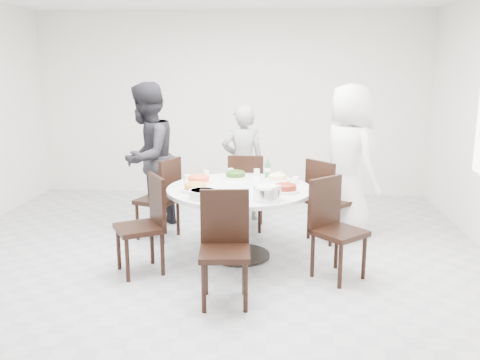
# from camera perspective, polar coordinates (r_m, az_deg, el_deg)

# --- Properties ---
(floor) EXTENTS (6.00, 6.00, 0.01)m
(floor) POSITION_cam_1_polar(r_m,az_deg,el_deg) (5.29, -3.98, -9.28)
(floor) COLOR #ADAEB2
(floor) RESTS_ON ground
(wall_back) EXTENTS (6.00, 0.01, 2.80)m
(wall_back) POSITION_cam_1_polar(r_m,az_deg,el_deg) (7.91, -0.98, 8.47)
(wall_back) COLOR white
(wall_back) RESTS_ON ground
(wall_front) EXTENTS (6.00, 0.01, 2.80)m
(wall_front) POSITION_cam_1_polar(r_m,az_deg,el_deg) (2.08, -16.61, -3.84)
(wall_front) COLOR white
(wall_front) RESTS_ON ground
(dining_table) EXTENTS (1.50, 1.50, 0.75)m
(dining_table) POSITION_cam_1_polar(r_m,az_deg,el_deg) (5.33, -0.04, -4.79)
(dining_table) COLOR white
(dining_table) RESTS_ON floor
(chair_ne) EXTENTS (0.59, 0.59, 0.95)m
(chair_ne) POSITION_cam_1_polar(r_m,az_deg,el_deg) (5.92, 10.12, -2.21)
(chair_ne) COLOR black
(chair_ne) RESTS_ON floor
(chair_n) EXTENTS (0.42, 0.42, 0.95)m
(chair_n) POSITION_cam_1_polar(r_m,az_deg,el_deg) (6.24, 0.73, -1.26)
(chair_n) COLOR black
(chair_n) RESTS_ON floor
(chair_nw) EXTENTS (0.54, 0.54, 0.95)m
(chair_nw) POSITION_cam_1_polar(r_m,az_deg,el_deg) (5.98, -9.28, -2.04)
(chair_nw) COLOR black
(chair_nw) RESTS_ON floor
(chair_sw) EXTENTS (0.58, 0.58, 0.95)m
(chair_sw) POSITION_cam_1_polar(r_m,az_deg,el_deg) (4.99, -11.27, -5.07)
(chair_sw) COLOR black
(chair_sw) RESTS_ON floor
(chair_s) EXTENTS (0.46, 0.46, 0.95)m
(chair_s) POSITION_cam_1_polar(r_m,az_deg,el_deg) (4.27, -1.73, -7.88)
(chair_s) COLOR black
(chair_s) RESTS_ON floor
(chair_se) EXTENTS (0.59, 0.59, 0.95)m
(chair_se) POSITION_cam_1_polar(r_m,az_deg,el_deg) (4.86, 11.09, -5.54)
(chair_se) COLOR black
(chair_se) RESTS_ON floor
(diner_right) EXTENTS (0.92, 1.04, 1.79)m
(diner_right) POSITION_cam_1_polar(r_m,az_deg,el_deg) (6.05, 12.10, 2.08)
(diner_right) COLOR silver
(diner_right) RESTS_ON floor
(diner_middle) EXTENTS (0.59, 0.43, 1.50)m
(diner_middle) POSITION_cam_1_polar(r_m,az_deg,el_deg) (6.57, 0.35, 1.91)
(diner_middle) COLOR black
(diner_middle) RESTS_ON floor
(diner_left) EXTENTS (0.85, 1.00, 1.80)m
(diner_left) POSITION_cam_1_polar(r_m,az_deg,el_deg) (6.20, -10.39, 2.45)
(diner_left) COLOR black
(diner_left) RESTS_ON floor
(dish_greens) EXTENTS (0.28, 0.28, 0.07)m
(dish_greens) POSITION_cam_1_polar(r_m,az_deg,el_deg) (5.66, -0.50, 0.53)
(dish_greens) COLOR white
(dish_greens) RESTS_ON dining_table
(dish_pale) EXTENTS (0.26, 0.26, 0.07)m
(dish_pale) POSITION_cam_1_polar(r_m,az_deg,el_deg) (5.53, 4.22, 0.20)
(dish_pale) COLOR white
(dish_pale) RESTS_ON dining_table
(dish_orange) EXTENTS (0.28, 0.28, 0.08)m
(dish_orange) POSITION_cam_1_polar(r_m,az_deg,el_deg) (5.43, -4.65, 0.01)
(dish_orange) COLOR white
(dish_orange) RESTS_ON dining_table
(dish_redbrown) EXTENTS (0.27, 0.27, 0.07)m
(dish_redbrown) POSITION_cam_1_polar(r_m,az_deg,el_deg) (5.06, 5.17, -0.98)
(dish_redbrown) COLOR white
(dish_redbrown) RESTS_ON dining_table
(dish_tofu) EXTENTS (0.29, 0.29, 0.07)m
(dish_tofu) POSITION_cam_1_polar(r_m,az_deg,el_deg) (5.10, -5.04, -0.86)
(dish_tofu) COLOR white
(dish_tofu) RESTS_ON dining_table
(rice_bowl) EXTENTS (0.27, 0.27, 0.11)m
(rice_bowl) POSITION_cam_1_polar(r_m,az_deg,el_deg) (4.76, 3.06, -1.56)
(rice_bowl) COLOR silver
(rice_bowl) RESTS_ON dining_table
(soup_bowl) EXTENTS (0.27, 0.27, 0.08)m
(soup_bowl) POSITION_cam_1_polar(r_m,az_deg,el_deg) (4.82, -4.20, -1.59)
(soup_bowl) COLOR white
(soup_bowl) RESTS_ON dining_table
(beverage_bottle) EXTENTS (0.06, 0.06, 0.21)m
(beverage_bottle) POSITION_cam_1_polar(r_m,az_deg,el_deg) (5.68, 3.12, 1.29)
(beverage_bottle) COLOR #2B6B3E
(beverage_bottle) RESTS_ON dining_table
(tea_cups) EXTENTS (0.07, 0.07, 0.08)m
(tea_cups) POSITION_cam_1_polar(r_m,az_deg,el_deg) (5.84, 0.81, 0.95)
(tea_cups) COLOR white
(tea_cups) RESTS_ON dining_table
(chopsticks) EXTENTS (0.24, 0.04, 0.01)m
(chopsticks) POSITION_cam_1_polar(r_m,az_deg,el_deg) (5.88, 0.33, 0.69)
(chopsticks) COLOR tan
(chopsticks) RESTS_ON dining_table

